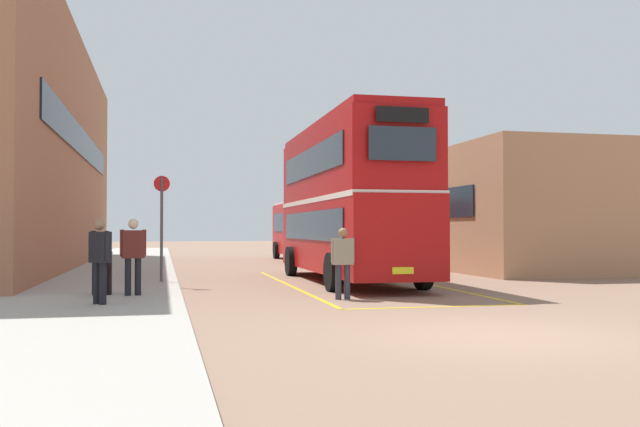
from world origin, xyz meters
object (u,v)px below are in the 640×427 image
at_px(single_deck_bus, 308,228).
at_px(double_decker_bus, 348,199).
at_px(pedestrian_waiting_near, 133,251).
at_px(bus_stop_sign, 162,218).
at_px(pedestrian_boarding, 343,258).
at_px(litter_bin, 102,273).
at_px(pedestrian_waiting_far, 100,255).

bearing_deg(single_deck_bus, double_decker_bus, -96.87).
bearing_deg(pedestrian_waiting_near, bus_stop_sign, 81.31).
height_order(pedestrian_boarding, litter_bin, pedestrian_boarding).
bearing_deg(litter_bin, bus_stop_sign, 70.41).
bearing_deg(litter_bin, pedestrian_boarding, -9.46).
distance_m(pedestrian_boarding, litter_bin, 5.39).
bearing_deg(pedestrian_boarding, litter_bin, 170.54).
height_order(pedestrian_boarding, pedestrian_waiting_near, pedestrian_waiting_near).
bearing_deg(litter_bin, pedestrian_waiting_near, -27.25).
height_order(single_deck_bus, bus_stop_sign, bus_stop_sign).
relative_size(pedestrian_waiting_near, bus_stop_sign, 0.57).
distance_m(pedestrian_boarding, bus_stop_sign, 6.11).
xyz_separation_m(single_deck_bus, litter_bin, (-8.51, -18.21, -1.02)).
xyz_separation_m(pedestrian_boarding, pedestrian_waiting_far, (-5.18, -1.15, 0.16)).
relative_size(single_deck_bus, litter_bin, 8.92).
distance_m(pedestrian_waiting_near, litter_bin, 0.91).
distance_m(pedestrian_waiting_far, bus_stop_sign, 5.82).
distance_m(single_deck_bus, pedestrian_boarding, 19.38).
height_order(single_deck_bus, pedestrian_waiting_near, single_deck_bus).
xyz_separation_m(pedestrian_boarding, litter_bin, (-5.31, 0.88, -0.32)).
relative_size(pedestrian_waiting_far, bus_stop_sign, 0.56).
distance_m(pedestrian_waiting_near, pedestrian_waiting_far, 1.77).
height_order(pedestrian_waiting_near, pedestrian_waiting_far, pedestrian_waiting_near).
height_order(litter_bin, bus_stop_sign, bus_stop_sign).
bearing_deg(pedestrian_waiting_near, litter_bin, 152.75).
xyz_separation_m(single_deck_bus, bus_stop_sign, (-7.22, -14.60, 0.26)).
bearing_deg(pedestrian_waiting_far, single_deck_bus, 67.50).
distance_m(pedestrian_boarding, pedestrian_waiting_near, 4.66).
height_order(double_decker_bus, litter_bin, double_decker_bus).
height_order(pedestrian_boarding, pedestrian_waiting_far, pedestrian_waiting_far).
bearing_deg(pedestrian_waiting_near, pedestrian_boarding, -6.59).
distance_m(single_deck_bus, bus_stop_sign, 16.29).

